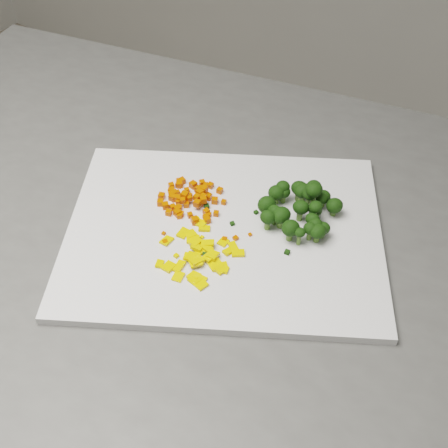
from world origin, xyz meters
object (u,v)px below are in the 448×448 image
Objects in this scene: cutting_board at (224,232)px; broccoli_pile at (299,202)px; pepper_pile at (196,250)px; carrot_pile at (193,195)px; counter_block at (196,403)px.

broccoli_pile is (0.07, 0.07, 0.03)m from cutting_board.
pepper_pile is at bearing -118.54° from broccoli_pile.
cutting_board is 3.88× the size of pepper_pile.
pepper_pile reaches higher than cutting_board.
broccoli_pile reaches higher than pepper_pile.
pepper_pile is (0.06, -0.07, -0.01)m from carrot_pile.
counter_block is 10.27× the size of broccoli_pile.
carrot_pile is at bearing 162.47° from cutting_board.
carrot_pile is 0.86× the size of pepper_pile.
counter_block is 0.51m from broccoli_pile.
broccoli_pile is (0.07, 0.13, 0.02)m from pepper_pile.
cutting_board reaches higher than counter_block.
broccoli_pile is at bearing 48.63° from cutting_board.
pepper_pile is at bearing -94.80° from cutting_board.
counter_block is 12.32× the size of carrot_pile.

